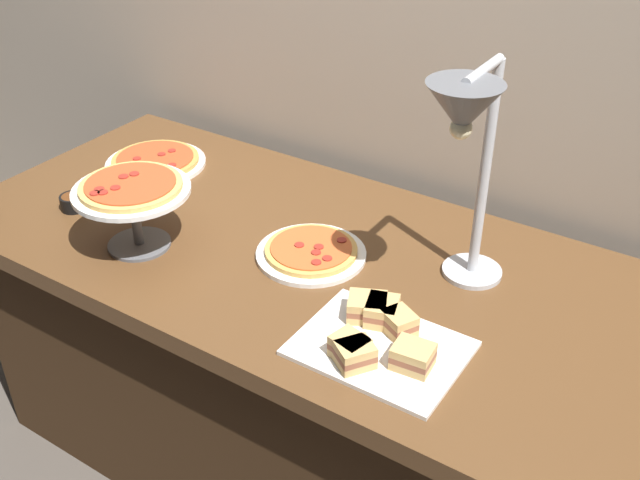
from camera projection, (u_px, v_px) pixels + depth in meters
name	position (u px, v px, depth m)	size (l,w,h in m)	color
ground_plane	(311.00, 465.00, 2.26)	(8.00, 8.00, 0.00)	#4C443D
back_wall	(415.00, 25.00, 1.97)	(4.40, 0.04, 2.40)	#B7A893
buffet_table	(310.00, 368.00, 2.05)	(1.90, 0.84, 0.76)	brown
heat_lamp	(467.00, 131.00, 1.46)	(0.15, 0.31, 0.53)	#B7BABF
pizza_plate_front	(311.00, 252.00, 1.83)	(0.27, 0.27, 0.03)	white
pizza_plate_center	(156.00, 161.00, 2.25)	(0.30, 0.30, 0.03)	white
pizza_plate_raised_stand	(132.00, 195.00, 1.80)	(0.28, 0.28, 0.18)	#595B60
sandwich_platter	(379.00, 338.00, 1.54)	(0.34, 0.26, 0.06)	white
sauce_cup_near	(73.00, 202.00, 2.02)	(0.07, 0.07, 0.04)	black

